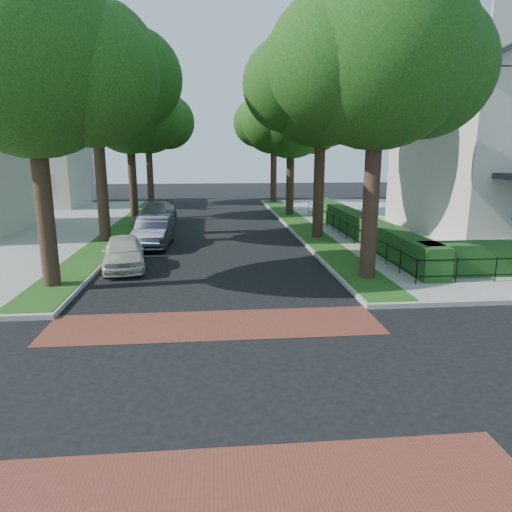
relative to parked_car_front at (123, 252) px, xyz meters
The scene contains 19 objects.
ground 10.36m from the parked_car_front, 69.62° to the right, with size 120.00×120.00×0.00m, color black.
crosswalk_far 7.45m from the parked_car_front, 60.99° to the right, with size 9.00×2.20×0.01m, color brown.
crosswalk_near 13.40m from the parked_car_front, 74.40° to the right, with size 9.00×2.20×0.01m, color brown.
grass_strip_ne 13.03m from the parked_car_front, 46.27° to the left, with size 1.60×29.80×0.02m, color #1D3F12.
grass_strip_nw 9.59m from the parked_car_front, 100.83° to the left, with size 1.60×29.80×0.02m, color #1D3F12.
tree_right_near 11.80m from the parked_car_front, 14.93° to the right, with size 7.75×6.67×10.66m.
tree_right_mid 13.01m from the parked_car_front, 31.11° to the left, with size 8.25×7.09×11.22m.
tree_right_far 18.30m from the parked_car_front, 57.66° to the left, with size 7.25×6.23×9.74m.
tree_right_back 26.12m from the parked_car_front, 68.65° to the left, with size 7.50×6.45×10.20m.
tree_left_near 7.27m from the parked_car_front, 126.14° to the right, with size 7.50×6.45×10.20m.
tree_left_mid 9.64m from the parked_car_front, 107.89° to the left, with size 8.00×6.88×11.48m.
tree_left_far 16.00m from the parked_car_front, 97.08° to the left, with size 7.00×6.02×9.86m.
tree_left_back 24.56m from the parked_car_front, 94.36° to the left, with size 7.75×6.66×10.44m.
hedge_main_road 12.49m from the parked_car_front, 25.16° to the left, with size 1.00×18.00×1.20m, color #1E4116.
fence_main_road 11.77m from the parked_car_front, 26.82° to the left, with size 0.06×18.00×0.90m, color black, non-canonical shape.
house_left_far 25.65m from the parked_car_front, 118.06° to the left, with size 10.00×9.00×10.14m.
parked_car_front is the anchor object (origin of this frame).
parked_car_middle 4.51m from the parked_car_front, 81.52° to the left, with size 1.57×4.50×1.48m, color #222533.
parked_car_rear 10.95m from the parked_car_front, 90.00° to the left, with size 2.02×4.97×1.44m, color gray.
Camera 1 is at (0.02, -8.49, 4.59)m, focal length 32.00 mm.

